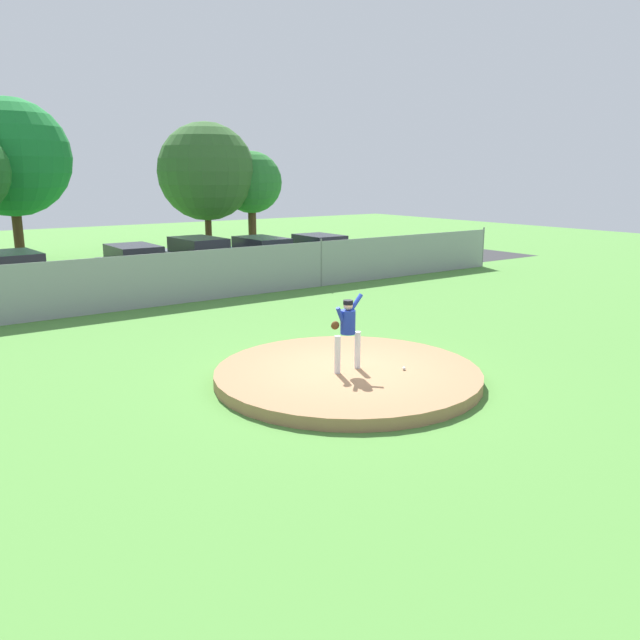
{
  "coord_description": "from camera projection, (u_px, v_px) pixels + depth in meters",
  "views": [
    {
      "loc": [
        -8.07,
        -10.3,
        4.37
      ],
      "look_at": [
        0.08,
        1.14,
        1.12
      ],
      "focal_mm": 35.35,
      "sensor_mm": 36.0,
      "label": 1
    }
  ],
  "objects": [
    {
      "name": "ground_plane",
      "position": [
        222.0,
        327.0,
        18.48
      ],
      "size": [
        80.0,
        80.0,
        0.0
      ],
      "primitive_type": "plane",
      "color": "#4C8438"
    },
    {
      "name": "asphalt_strip",
      "position": [
        125.0,
        287.0,
        25.22
      ],
      "size": [
        44.0,
        7.0,
        0.01
      ],
      "primitive_type": "cube",
      "color": "#2B2B2D",
      "rests_on": "ground_plane"
    },
    {
      "name": "pitchers_mound",
      "position": [
        347.0,
        375.0,
        13.69
      ],
      "size": [
        5.77,
        5.77,
        0.25
      ],
      "primitive_type": "cylinder",
      "color": "#99704C",
      "rests_on": "ground_plane"
    },
    {
      "name": "pitcher_youth",
      "position": [
        347.0,
        327.0,
        13.35
      ],
      "size": [
        0.79,
        0.32,
        1.65
      ],
      "color": "silver",
      "rests_on": "pitchers_mound"
    },
    {
      "name": "baseball",
      "position": [
        404.0,
        368.0,
        13.59
      ],
      "size": [
        0.07,
        0.07,
        0.07
      ],
      "primitive_type": "sphere",
      "color": "white",
      "rests_on": "pitchers_mound"
    },
    {
      "name": "chainlink_fence",
      "position": [
        167.0,
        279.0,
        21.45
      ],
      "size": [
        32.33,
        0.07,
        1.9
      ],
      "color": "gray",
      "rests_on": "ground_plane"
    },
    {
      "name": "parked_car_silver",
      "position": [
        319.0,
        252.0,
        29.92
      ],
      "size": [
        1.89,
        4.26,
        1.61
      ],
      "color": "#B7BABF",
      "rests_on": "ground_plane"
    },
    {
      "name": "parked_car_charcoal",
      "position": [
        135.0,
        267.0,
        25.02
      ],
      "size": [
        1.85,
        4.48,
        1.67
      ],
      "color": "#232328",
      "rests_on": "ground_plane"
    },
    {
      "name": "parked_car_champagne",
      "position": [
        14.0,
        277.0,
        22.46
      ],
      "size": [
        2.03,
        4.58,
        1.71
      ],
      "color": "tan",
      "rests_on": "ground_plane"
    },
    {
      "name": "parked_car_teal",
      "position": [
        262.0,
        257.0,
        28.2
      ],
      "size": [
        1.89,
        4.81,
        1.66
      ],
      "color": "#146066",
      "rests_on": "ground_plane"
    },
    {
      "name": "parked_car_slate",
      "position": [
        199.0,
        259.0,
        27.19
      ],
      "size": [
        2.07,
        4.83,
        1.74
      ],
      "color": "slate",
      "rests_on": "ground_plane"
    },
    {
      "name": "tree_slender_far",
      "position": [
        10.0,
        158.0,
        31.09
      ],
      "size": [
        5.8,
        5.8,
        8.12
      ],
      "color": "#4C331E",
      "rests_on": "ground_plane"
    },
    {
      "name": "tree_leaning_west",
      "position": [
        206.0,
        172.0,
        37.0
      ],
      "size": [
        5.7,
        5.7,
        7.41
      ],
      "color": "#4C331E",
      "rests_on": "ground_plane"
    },
    {
      "name": "tree_tall_centre",
      "position": [
        251.0,
        183.0,
        38.35
      ],
      "size": [
        3.73,
        3.73,
        5.8
      ],
      "color": "#4C331E",
      "rests_on": "ground_plane"
    }
  ]
}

